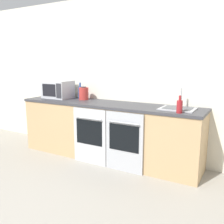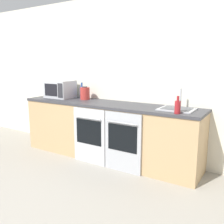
{
  "view_description": "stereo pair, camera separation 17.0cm",
  "coord_description": "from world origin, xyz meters",
  "px_view_note": "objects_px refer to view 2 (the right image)",
  "views": [
    {
      "loc": [
        1.99,
        -1.39,
        1.53
      ],
      "look_at": [
        0.09,
        1.95,
        0.77
      ],
      "focal_mm": 40.0,
      "sensor_mm": 36.0,
      "label": 1
    },
    {
      "loc": [
        2.13,
        -1.3,
        1.53
      ],
      "look_at": [
        0.09,
        1.95,
        0.77
      ],
      "focal_mm": 40.0,
      "sensor_mm": 36.0,
      "label": 2
    }
  ],
  "objects_px": {
    "oven_right": "(123,142)",
    "bottle_blue": "(82,92)",
    "sink": "(177,109)",
    "oven_left": "(89,136)",
    "microwave": "(60,89)",
    "bottle_red": "(178,107)",
    "kettle": "(85,93)"
  },
  "relations": [
    {
      "from": "oven_right",
      "to": "bottle_red",
      "type": "relative_size",
      "value": 3.86
    },
    {
      "from": "bottle_red",
      "to": "oven_left",
      "type": "bearing_deg",
      "value": -176.07
    },
    {
      "from": "oven_right",
      "to": "kettle",
      "type": "distance_m",
      "value": 1.24
    },
    {
      "from": "microwave",
      "to": "sink",
      "type": "distance_m",
      "value": 2.18
    },
    {
      "from": "oven_left",
      "to": "microwave",
      "type": "bearing_deg",
      "value": 157.71
    },
    {
      "from": "bottle_red",
      "to": "kettle",
      "type": "relative_size",
      "value": 1.0
    },
    {
      "from": "microwave",
      "to": "kettle",
      "type": "bearing_deg",
      "value": 6.05
    },
    {
      "from": "microwave",
      "to": "bottle_blue",
      "type": "bearing_deg",
      "value": 24.4
    },
    {
      "from": "microwave",
      "to": "sink",
      "type": "height_order",
      "value": "microwave"
    },
    {
      "from": "microwave",
      "to": "oven_left",
      "type": "bearing_deg",
      "value": -22.29
    },
    {
      "from": "oven_left",
      "to": "bottle_red",
      "type": "bearing_deg",
      "value": 3.93
    },
    {
      "from": "microwave",
      "to": "bottle_blue",
      "type": "distance_m",
      "value": 0.41
    },
    {
      "from": "oven_left",
      "to": "microwave",
      "type": "distance_m",
      "value": 1.2
    },
    {
      "from": "oven_left",
      "to": "kettle",
      "type": "height_order",
      "value": "kettle"
    },
    {
      "from": "oven_left",
      "to": "kettle",
      "type": "distance_m",
      "value": 0.84
    },
    {
      "from": "bottle_red",
      "to": "kettle",
      "type": "bearing_deg",
      "value": 168.52
    },
    {
      "from": "kettle",
      "to": "sink",
      "type": "relative_size",
      "value": 0.48
    },
    {
      "from": "oven_right",
      "to": "bottle_blue",
      "type": "bearing_deg",
      "value": 154.52
    },
    {
      "from": "oven_right",
      "to": "sink",
      "type": "xyz_separation_m",
      "value": [
        0.64,
        0.34,
        0.49
      ]
    },
    {
      "from": "oven_right",
      "to": "sink",
      "type": "bearing_deg",
      "value": 27.93
    },
    {
      "from": "oven_left",
      "to": "oven_right",
      "type": "relative_size",
      "value": 1.0
    },
    {
      "from": "oven_right",
      "to": "sink",
      "type": "height_order",
      "value": "sink"
    },
    {
      "from": "kettle",
      "to": "bottle_blue",
      "type": "bearing_deg",
      "value": 144.38
    },
    {
      "from": "kettle",
      "to": "oven_right",
      "type": "bearing_deg",
      "value": -23.72
    },
    {
      "from": "bottle_red",
      "to": "sink",
      "type": "xyz_separation_m",
      "value": [
        -0.09,
        0.25,
        -0.07
      ]
    },
    {
      "from": "microwave",
      "to": "bottle_red",
      "type": "relative_size",
      "value": 2.21
    },
    {
      "from": "bottle_blue",
      "to": "sink",
      "type": "xyz_separation_m",
      "value": [
        1.8,
        -0.21,
        -0.09
      ]
    },
    {
      "from": "bottle_red",
      "to": "kettle",
      "type": "height_order",
      "value": "same"
    },
    {
      "from": "oven_left",
      "to": "sink",
      "type": "xyz_separation_m",
      "value": [
        1.23,
        0.34,
        0.49
      ]
    },
    {
      "from": "bottle_blue",
      "to": "kettle",
      "type": "bearing_deg",
      "value": -35.62
    },
    {
      "from": "sink",
      "to": "bottle_red",
      "type": "bearing_deg",
      "value": -71.14
    },
    {
      "from": "oven_left",
      "to": "sink",
      "type": "relative_size",
      "value": 1.85
    }
  ]
}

